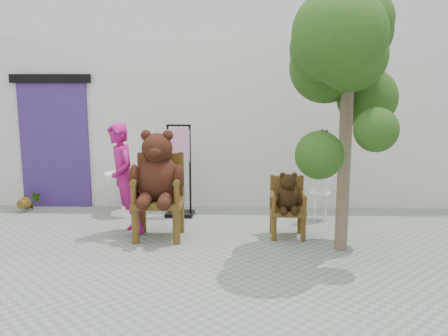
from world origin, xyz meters
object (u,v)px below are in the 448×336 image
Objects in this scene: person at (126,179)px; stool_bucket at (321,181)px; chair_small at (288,199)px; cafe_table at (123,188)px; display_stand at (179,181)px; tree at (344,56)px; chair_big at (158,178)px.

person reaches higher than stool_bucket.
stool_bucket reaches higher than chair_small.
cafe_table is 0.47× the size of display_stand.
tree reaches higher than stool_bucket.
tree is at bearing -29.05° from cafe_table.
chair_big reaches higher than cafe_table.
chair_big is 0.52m from person.
chair_big is at bearing -57.01° from cafe_table.
tree is (2.24, -1.69, 1.90)m from display_stand.
chair_big is 2.94m from tree.
person is 1.07× the size of display_stand.
stool_bucket is at bearing -4.68° from cafe_table.
tree reaches higher than chair_small.
chair_small reaches higher than cafe_table.
cafe_table is (-0.80, 1.24, -0.42)m from chair_big.
display_stand is (0.15, 1.15, -0.27)m from chair_big.
chair_small is 1.33× the size of cafe_table.
chair_small is 2.86m from cafe_table.
chair_big is 1.19m from display_stand.
cafe_table is (-2.63, 1.13, -0.11)m from chair_small.
chair_small is at bearing -125.51° from stool_bucket.
tree reaches higher than chair_big.
tree is (0.57, -0.65, 1.94)m from chair_small.
stool_bucket is at bearing -0.48° from display_stand.
person reaches higher than display_stand.
chair_big is 1.63× the size of chair_small.
stool_bucket reaches higher than cafe_table.
display_stand is at bearing 82.39° from chair_big.
display_stand is (0.96, -0.08, 0.14)m from cafe_table.
cafe_table is 3.26m from stool_bucket.
cafe_table is at bearing 150.95° from tree.
tree reaches higher than person.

